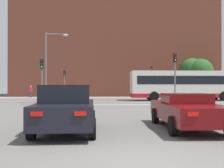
{
  "coord_description": "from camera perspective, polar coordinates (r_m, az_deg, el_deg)",
  "views": [
    {
      "loc": [
        -0.9,
        -5.94,
        1.59
      ],
      "look_at": [
        0.43,
        26.04,
        1.81
      ],
      "focal_mm": 45.0,
      "sensor_mm": 36.0,
      "label": 1
    }
  ],
  "objects": [
    {
      "name": "traffic_light_far_left",
      "position": [
        37.79,
        -9.63,
        0.98
      ],
      "size": [
        0.26,
        0.31,
        3.67
      ],
      "color": "slate",
      "rests_on": "ground_plane"
    },
    {
      "name": "street_lamp_junction",
      "position": [
        26.73,
        -12.49,
        4.92
      ],
      "size": [
        2.16,
        0.36,
        6.56
      ],
      "color": "slate",
      "rests_on": "ground_plane"
    },
    {
      "name": "tree_by_building",
      "position": [
        43.54,
        15.9,
        2.57
      ],
      "size": [
        3.6,
        3.6,
        5.74
      ],
      "color": "#4C3823",
      "rests_on": "ground_plane"
    },
    {
      "name": "tree_kerbside",
      "position": [
        42.93,
        17.58,
        2.34
      ],
      "size": [
        3.65,
        3.65,
        5.55
      ],
      "color": "#4C3823",
      "rests_on": "ground_plane"
    },
    {
      "name": "traffic_light_near_right",
      "position": [
        25.19,
        12.69,
        2.82
      ],
      "size": [
        0.26,
        0.31,
        4.48
      ],
      "color": "slate",
      "rests_on": "ground_plane"
    },
    {
      "name": "brick_civic_building",
      "position": [
        48.78,
        0.31,
        10.29
      ],
      "size": [
        32.59,
        12.98,
        27.95
      ],
      "color": "brown",
      "rests_on": "ground_plane"
    },
    {
      "name": "far_pavement",
      "position": [
        38.4,
        -1.03,
        -2.76
      ],
      "size": [
        70.11,
        2.5,
        0.01
      ],
      "primitive_type": "cube",
      "color": "#A09B91",
      "rests_on": "ground_plane"
    },
    {
      "name": "car_saloon_left",
      "position": [
        9.75,
        -9.29,
        -4.97
      ],
      "size": [
        2.09,
        4.39,
        1.62
      ],
      "rotation": [
        0.0,
        0.0,
        0.03
      ],
      "color": "black",
      "rests_on": "ground_plane"
    },
    {
      "name": "traffic_light_far_right",
      "position": [
        38.72,
        8.06,
        1.48
      ],
      "size": [
        0.26,
        0.31,
        4.25
      ],
      "color": "slate",
      "rests_on": "ground_plane"
    },
    {
      "name": "stop_line_strip",
      "position": [
        23.75,
        -0.2,
        -4.22
      ],
      "size": [
        9.09,
        0.3,
        0.01
      ],
      "primitive_type": "cube",
      "color": "silver",
      "rests_on": "ground_plane"
    },
    {
      "name": "pedestrian_walking_east",
      "position": [
        39.45,
        11.47,
        -1.25
      ],
      "size": [
        0.41,
        0.45,
        1.69
      ],
      "rotation": [
        0.0,
        0.0,
        0.97
      ],
      "color": "black",
      "rests_on": "ground_plane"
    },
    {
      "name": "pedestrian_walking_west",
      "position": [
        39.17,
        5.72,
        -1.37
      ],
      "size": [
        0.4,
        0.23,
        1.58
      ],
      "rotation": [
        0.0,
        0.0,
        3.12
      ],
      "color": "#333851",
      "rests_on": "ground_plane"
    },
    {
      "name": "car_roadster_right",
      "position": [
        10.88,
        15.01,
        -5.2
      ],
      "size": [
        2.07,
        4.95,
        1.3
      ],
      "rotation": [
        0.0,
        0.0,
        -0.01
      ],
      "color": "#600C0F",
      "rests_on": "ground_plane"
    },
    {
      "name": "ground_plane",
      "position": [
        6.21,
        6.29,
        -15.21
      ],
      "size": [
        400.0,
        400.0,
        0.0
      ],
      "primitive_type": "plane",
      "color": "#605E5B"
    },
    {
      "name": "traffic_light_near_left",
      "position": [
        24.73,
        -14.07,
        2.02
      ],
      "size": [
        0.26,
        0.31,
        3.88
      ],
      "color": "slate",
      "rests_on": "ground_plane"
    },
    {
      "name": "bus_crossing_lead",
      "position": [
        31.9,
        14.74,
        -0.13
      ],
      "size": [
        12.08,
        2.76,
        3.21
      ],
      "rotation": [
        0.0,
        0.0,
        -1.57
      ],
      "color": "silver",
      "rests_on": "ground_plane"
    },
    {
      "name": "pedestrian_waiting",
      "position": [
        39.77,
        -16.18,
        -1.31
      ],
      "size": [
        0.45,
        0.42,
        1.62
      ],
      "rotation": [
        0.0,
        0.0,
        0.67
      ],
      "color": "#333851",
      "rests_on": "ground_plane"
    }
  ]
}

